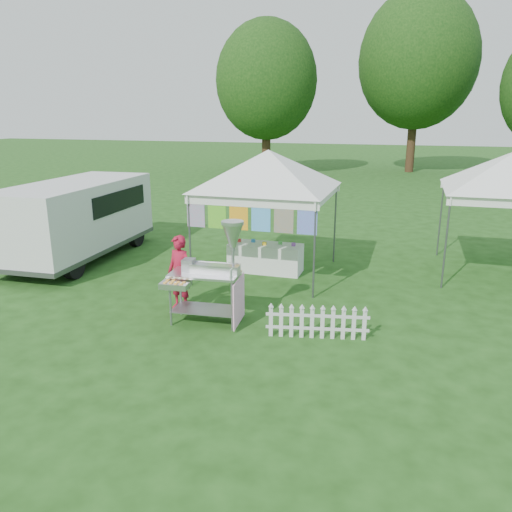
% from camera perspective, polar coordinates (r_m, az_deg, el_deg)
% --- Properties ---
extents(ground, '(120.00, 120.00, 0.00)m').
position_cam_1_polar(ground, '(9.32, -4.69, -8.16)').
color(ground, '#1D4313').
rests_on(ground, ground).
extents(canopy_main, '(4.24, 4.24, 3.45)m').
position_cam_1_polar(canopy_main, '(11.85, 1.42, 12.00)').
color(canopy_main, '#59595E').
rests_on(canopy_main, ground).
extents(tree_left, '(6.40, 6.40, 9.53)m').
position_cam_1_polar(tree_left, '(33.25, 1.21, 19.42)').
color(tree_left, '#382314').
rests_on(tree_left, ground).
extents(tree_mid, '(7.60, 7.60, 11.52)m').
position_cam_1_polar(tree_mid, '(36.03, 18.03, 20.50)').
color(tree_mid, '#382314').
rests_on(tree_mid, ground).
extents(donut_cart, '(1.41, 1.08, 1.97)m').
position_cam_1_polar(donut_cart, '(9.11, -4.71, -0.98)').
color(donut_cart, gray).
rests_on(donut_cart, ground).
extents(vendor, '(0.63, 0.50, 1.52)m').
position_cam_1_polar(vendor, '(10.00, -8.74, -1.94)').
color(vendor, '#A3142D').
rests_on(vendor, ground).
extents(cargo_van, '(2.26, 5.09, 2.07)m').
position_cam_1_polar(cargo_van, '(14.31, -19.52, 4.20)').
color(cargo_van, silver).
rests_on(cargo_van, ground).
extents(picket_fence, '(1.77, 0.38, 0.56)m').
position_cam_1_polar(picket_fence, '(8.83, 7.01, -7.60)').
color(picket_fence, silver).
rests_on(picket_fence, ground).
extents(display_table, '(1.80, 0.70, 0.70)m').
position_cam_1_polar(display_table, '(12.41, 1.09, -0.20)').
color(display_table, white).
rests_on(display_table, ground).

